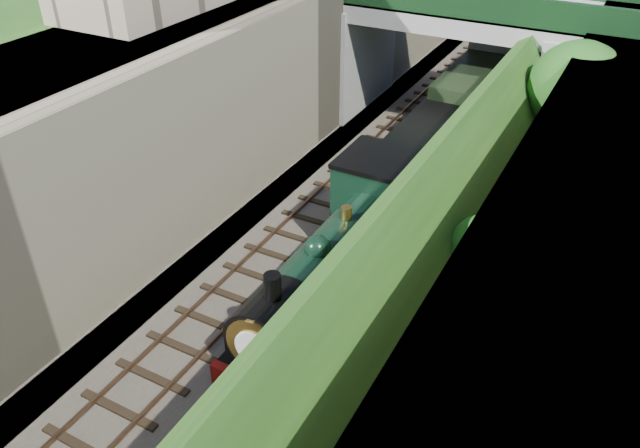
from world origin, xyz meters
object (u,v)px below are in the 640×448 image
(road_bridge, at_px, (484,49))
(locomotive, at_px, (343,259))
(tree, at_px, (579,92))
(tender, at_px, (426,167))

(road_bridge, distance_m, locomotive, 15.45)
(tree, distance_m, tender, 6.26)
(tree, height_order, tender, tree)
(locomotive, xyz_separation_m, tender, (-0.00, 7.36, -0.27))
(tree, relative_size, locomotive, 0.65)
(road_bridge, xyz_separation_m, tree, (4.97, -5.15, 0.57))
(road_bridge, bearing_deg, tree, -46.01)
(tree, bearing_deg, road_bridge, 133.99)
(locomotive, height_order, tender, locomotive)
(locomotive, bearing_deg, tender, 90.00)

